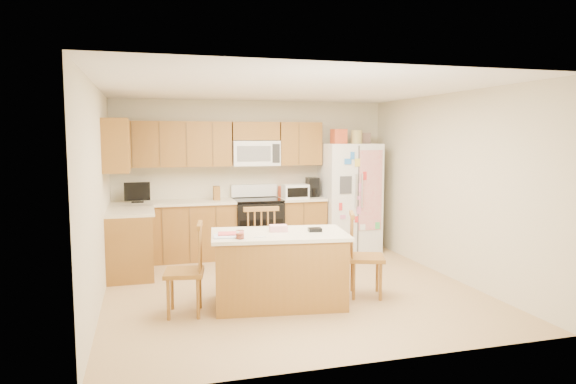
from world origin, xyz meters
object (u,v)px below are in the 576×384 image
object	(u,v)px
refrigerator	(349,196)
windsor_chair_left	(187,271)
windsor_chair_right	(364,257)
island	(279,268)
windsor_chair_back	(259,249)
stove	(257,226)

from	to	relation	value
refrigerator	windsor_chair_left	bearing A→B (deg)	-139.56
windsor_chair_left	windsor_chair_right	size ratio (longest dim) A/B	0.98
island	windsor_chair_left	xyz separation A→B (m)	(-1.04, -0.05, 0.05)
island	windsor_chair_back	world-z (taller)	windsor_chair_back
stove	windsor_chair_left	world-z (taller)	stove
windsor_chair_back	windsor_chair_right	bearing A→B (deg)	-29.17
refrigerator	windsor_chair_back	size ratio (longest dim) A/B	1.92
stove	island	xyz separation A→B (m)	(-0.29, -2.48, -0.05)
stove	refrigerator	xyz separation A→B (m)	(1.57, -0.06, 0.45)
windsor_chair_left	stove	bearing A→B (deg)	62.32
refrigerator	windsor_chair_left	size ratio (longest dim) A/B	2.05
windsor_chair_left	windsor_chair_back	world-z (taller)	windsor_chair_back
stove	island	bearing A→B (deg)	-96.60
stove	windsor_chair_back	xyz separation A→B (m)	(-0.37, -1.82, 0.03)
refrigerator	island	xyz separation A→B (m)	(-1.86, -2.42, -0.50)
stove	windsor_chair_left	size ratio (longest dim) A/B	1.13
windsor_chair_back	island	bearing A→B (deg)	-82.99
refrigerator	windsor_chair_left	distance (m)	3.84
refrigerator	windsor_chair_right	world-z (taller)	refrigerator
island	windsor_chair_back	bearing A→B (deg)	97.01
stove	windsor_chair_right	distance (m)	2.57
island	windsor_chair_left	bearing A→B (deg)	-176.99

